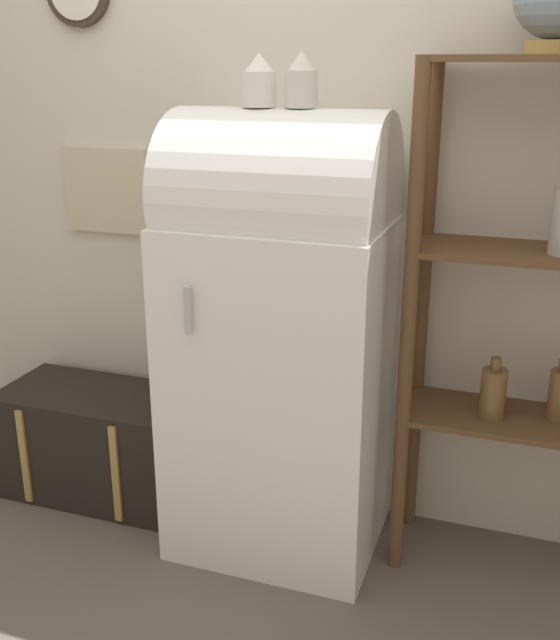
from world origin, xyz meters
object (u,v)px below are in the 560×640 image
object	(u,v)px
suitcase_trunk	(98,442)
vase_center	(301,81)
refrigerator	(281,335)
vase_left	(259,82)

from	to	relation	value
suitcase_trunk	vase_center	size ratio (longest dim) A/B	4.45
refrigerator	vase_left	world-z (taller)	vase_left
vase_left	vase_center	world-z (taller)	vase_center
refrigerator	vase_center	size ratio (longest dim) A/B	9.26
suitcase_trunk	vase_center	xyz separation A→B (m)	(0.90, -0.05, 1.45)
refrigerator	vase_left	size ratio (longest dim) A/B	9.54
suitcase_trunk	vase_left	xyz separation A→B (m)	(0.76, -0.06, 1.45)
suitcase_trunk	vase_left	size ratio (longest dim) A/B	4.58
suitcase_trunk	vase_center	distance (m)	1.71
refrigerator	suitcase_trunk	world-z (taller)	refrigerator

